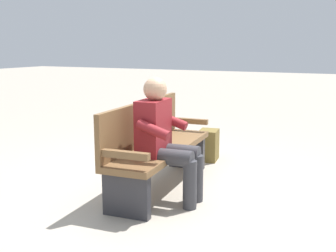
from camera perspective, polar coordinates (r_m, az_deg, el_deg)
ground_plane at (r=4.40m, az=-0.86°, el=-8.47°), size 40.00×40.00×0.00m
bench_near at (r=4.30m, az=-1.76°, el=-2.57°), size 1.83×0.62×0.90m
person_seated at (r=3.88m, az=-0.50°, el=-1.46°), size 0.59×0.59×1.18m
backpack at (r=5.42m, az=5.50°, el=-2.64°), size 0.33×0.31×0.40m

